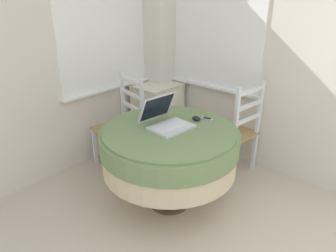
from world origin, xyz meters
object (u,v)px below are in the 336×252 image
(round_dining_table, at_px, (169,146))
(cell_phone, at_px, (207,119))
(laptop, at_px, (166,120))
(dining_chair_near_back_window, at_px, (122,126))
(computer_mouse, at_px, (196,118))
(corner_cabinet, at_px, (158,113))
(dining_chair_near_right_window, at_px, (234,131))

(round_dining_table, distance_m, cell_phone, 0.42)
(laptop, bearing_deg, round_dining_table, -113.79)
(laptop, bearing_deg, dining_chair_near_back_window, 78.92)
(dining_chair_near_back_window, bearing_deg, computer_mouse, -83.25)
(dining_chair_near_back_window, height_order, corner_cabinet, dining_chair_near_back_window)
(round_dining_table, relative_size, laptop, 2.97)
(laptop, xyz_separation_m, computer_mouse, (0.26, -0.12, -0.03))
(laptop, bearing_deg, corner_cabinet, 47.23)
(computer_mouse, relative_size, dining_chair_near_right_window, 0.08)
(cell_phone, height_order, dining_chair_near_right_window, dining_chair_near_right_window)
(round_dining_table, distance_m, laptop, 0.22)
(computer_mouse, xyz_separation_m, corner_cabinet, (0.56, 0.99, -0.38))
(cell_phone, bearing_deg, round_dining_table, 163.76)
(computer_mouse, xyz_separation_m, cell_phone, (0.09, -0.05, -0.02))
(round_dining_table, height_order, corner_cabinet, corner_cabinet)
(laptop, distance_m, dining_chair_near_back_window, 0.86)
(dining_chair_near_right_window, bearing_deg, computer_mouse, 173.21)
(round_dining_table, relative_size, corner_cabinet, 1.53)
(round_dining_table, xyz_separation_m, dining_chair_near_right_window, (0.84, -0.12, -0.12))
(corner_cabinet, bearing_deg, laptop, -132.77)
(computer_mouse, xyz_separation_m, dining_chair_near_back_window, (-0.11, 0.89, -0.30))
(round_dining_table, bearing_deg, dining_chair_near_right_window, -8.38)
(round_dining_table, relative_size, computer_mouse, 13.93)
(computer_mouse, bearing_deg, cell_phone, -29.73)
(round_dining_table, bearing_deg, corner_cabinet, 48.17)
(dining_chair_near_back_window, xyz_separation_m, corner_cabinet, (0.66, 0.10, -0.08))
(laptop, height_order, dining_chair_near_right_window, dining_chair_near_right_window)
(laptop, relative_size, dining_chair_near_right_window, 0.39)
(computer_mouse, distance_m, dining_chair_near_right_window, 0.64)
(round_dining_table, height_order, laptop, laptop)
(round_dining_table, bearing_deg, dining_chair_near_back_window, 77.98)
(round_dining_table, relative_size, dining_chair_near_right_window, 1.17)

